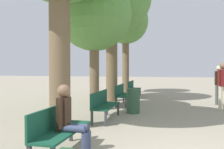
{
  "coord_description": "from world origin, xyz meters",
  "views": [
    {
      "loc": [
        -0.28,
        -3.94,
        1.55
      ],
      "look_at": [
        -2.25,
        4.45,
        1.32
      ],
      "focal_mm": 40.0,
      "sensor_mm": 36.0,
      "label": 1
    }
  ],
  "objects_px": {
    "bench_row_1": "(103,103)",
    "tree_row_1": "(94,14)",
    "tree_row_3": "(126,23)",
    "person_seated": "(70,118)",
    "pedestrian_near": "(219,82)",
    "trash_bin": "(133,101)",
    "bench_row_3": "(133,88)",
    "bench_row_0": "(59,127)",
    "pedestrian_mid": "(223,83)",
    "bench_row_2": "(122,93)"
  },
  "relations": [
    {
      "from": "bench_row_0",
      "to": "trash_bin",
      "type": "height_order",
      "value": "bench_row_0"
    },
    {
      "from": "bench_row_1",
      "to": "pedestrian_near",
      "type": "height_order",
      "value": "pedestrian_near"
    },
    {
      "from": "person_seated",
      "to": "pedestrian_mid",
      "type": "relative_size",
      "value": 0.72
    },
    {
      "from": "bench_row_1",
      "to": "bench_row_2",
      "type": "relative_size",
      "value": 1.0
    },
    {
      "from": "bench_row_1",
      "to": "person_seated",
      "type": "distance_m",
      "value": 3.1
    },
    {
      "from": "bench_row_1",
      "to": "pedestrian_near",
      "type": "distance_m",
      "value": 5.63
    },
    {
      "from": "bench_row_1",
      "to": "person_seated",
      "type": "xyz_separation_m",
      "value": [
        0.23,
        -3.09,
        0.17
      ]
    },
    {
      "from": "bench_row_0",
      "to": "bench_row_1",
      "type": "distance_m",
      "value": 3.06
    },
    {
      "from": "bench_row_2",
      "to": "pedestrian_mid",
      "type": "xyz_separation_m",
      "value": [
        3.82,
        -0.47,
        0.5
      ]
    },
    {
      "from": "bench_row_3",
      "to": "tree_row_3",
      "type": "relative_size",
      "value": 0.29
    },
    {
      "from": "bench_row_1",
      "to": "tree_row_3",
      "type": "distance_m",
      "value": 8.93
    },
    {
      "from": "pedestrian_near",
      "to": "trash_bin",
      "type": "height_order",
      "value": "pedestrian_near"
    },
    {
      "from": "bench_row_1",
      "to": "bench_row_3",
      "type": "height_order",
      "value": "same"
    },
    {
      "from": "pedestrian_near",
      "to": "trash_bin",
      "type": "relative_size",
      "value": 1.95
    },
    {
      "from": "tree_row_1",
      "to": "pedestrian_near",
      "type": "relative_size",
      "value": 2.97
    },
    {
      "from": "bench_row_0",
      "to": "tree_row_1",
      "type": "relative_size",
      "value": 0.35
    },
    {
      "from": "person_seated",
      "to": "bench_row_2",
      "type": "bearing_deg",
      "value": 92.13
    },
    {
      "from": "bench_row_2",
      "to": "tree_row_1",
      "type": "bearing_deg",
      "value": -115.88
    },
    {
      "from": "bench_row_2",
      "to": "tree_row_1",
      "type": "xyz_separation_m",
      "value": [
        -0.75,
        -1.54,
        3.0
      ]
    },
    {
      "from": "bench_row_3",
      "to": "tree_row_3",
      "type": "bearing_deg",
      "value": 111.44
    },
    {
      "from": "tree_row_1",
      "to": "tree_row_3",
      "type": "height_order",
      "value": "tree_row_3"
    },
    {
      "from": "person_seated",
      "to": "tree_row_3",
      "type": "bearing_deg",
      "value": 95.03
    },
    {
      "from": "tree_row_3",
      "to": "trash_bin",
      "type": "distance_m",
      "value": 7.94
    },
    {
      "from": "bench_row_0",
      "to": "tree_row_1",
      "type": "xyz_separation_m",
      "value": [
        -0.75,
        4.57,
        3.0
      ]
    },
    {
      "from": "bench_row_0",
      "to": "tree_row_3",
      "type": "bearing_deg",
      "value": 93.87
    },
    {
      "from": "tree_row_3",
      "to": "person_seated",
      "type": "bearing_deg",
      "value": -84.97
    },
    {
      "from": "bench_row_0",
      "to": "tree_row_1",
      "type": "height_order",
      "value": "tree_row_1"
    },
    {
      "from": "person_seated",
      "to": "pedestrian_near",
      "type": "bearing_deg",
      "value": 62.49
    },
    {
      "from": "pedestrian_mid",
      "to": "bench_row_0",
      "type": "bearing_deg",
      "value": -124.08
    },
    {
      "from": "bench_row_2",
      "to": "tree_row_1",
      "type": "distance_m",
      "value": 3.46
    },
    {
      "from": "bench_row_1",
      "to": "person_seated",
      "type": "bearing_deg",
      "value": -85.76
    },
    {
      "from": "pedestrian_near",
      "to": "tree_row_3",
      "type": "bearing_deg",
      "value": 139.4
    },
    {
      "from": "bench_row_2",
      "to": "trash_bin",
      "type": "height_order",
      "value": "bench_row_2"
    },
    {
      "from": "trash_bin",
      "to": "pedestrian_near",
      "type": "bearing_deg",
      "value": 40.41
    },
    {
      "from": "pedestrian_mid",
      "to": "trash_bin",
      "type": "xyz_separation_m",
      "value": [
        -3.11,
        -1.31,
        -0.58
      ]
    },
    {
      "from": "pedestrian_near",
      "to": "pedestrian_mid",
      "type": "height_order",
      "value": "pedestrian_mid"
    },
    {
      "from": "trash_bin",
      "to": "bench_row_0",
      "type": "bearing_deg",
      "value": -99.33
    },
    {
      "from": "bench_row_0",
      "to": "pedestrian_mid",
      "type": "bearing_deg",
      "value": 55.92
    },
    {
      "from": "tree_row_1",
      "to": "person_seated",
      "type": "bearing_deg",
      "value": -77.99
    },
    {
      "from": "tree_row_1",
      "to": "pedestrian_near",
      "type": "distance_m",
      "value": 5.89
    },
    {
      "from": "bench_row_0",
      "to": "bench_row_2",
      "type": "relative_size",
      "value": 1.0
    },
    {
      "from": "bench_row_2",
      "to": "tree_row_1",
      "type": "height_order",
      "value": "tree_row_1"
    },
    {
      "from": "bench_row_1",
      "to": "tree_row_1",
      "type": "bearing_deg",
      "value": 116.37
    },
    {
      "from": "tree_row_3",
      "to": "pedestrian_mid",
      "type": "distance_m",
      "value": 7.85
    },
    {
      "from": "pedestrian_mid",
      "to": "bench_row_2",
      "type": "bearing_deg",
      "value": 173.0
    },
    {
      "from": "tree_row_3",
      "to": "person_seated",
      "type": "xyz_separation_m",
      "value": [
        0.98,
        -11.11,
        -3.68
      ]
    },
    {
      "from": "bench_row_0",
      "to": "bench_row_3",
      "type": "xyz_separation_m",
      "value": [
        0.0,
        9.17,
        0.0
      ]
    },
    {
      "from": "tree_row_3",
      "to": "person_seated",
      "type": "distance_m",
      "value": 11.74
    },
    {
      "from": "pedestrian_near",
      "to": "person_seated",
      "type": "bearing_deg",
      "value": -117.51
    },
    {
      "from": "bench_row_2",
      "to": "trash_bin",
      "type": "xyz_separation_m",
      "value": [
        0.71,
        -1.78,
        -0.07
      ]
    }
  ]
}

